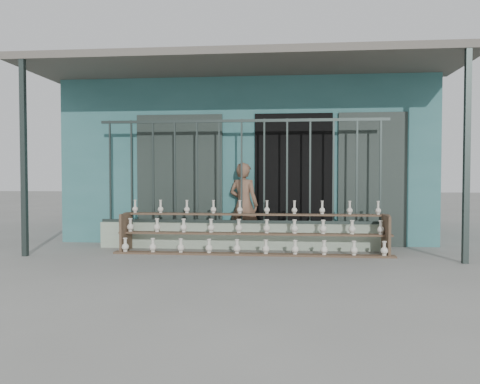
{
  "coord_description": "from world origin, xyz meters",
  "views": [
    {
      "loc": [
        0.74,
        -6.76,
        1.27
      ],
      "look_at": [
        0.0,
        1.0,
        1.0
      ],
      "focal_mm": 35.0,
      "sensor_mm": 36.0,
      "label": 1
    }
  ],
  "objects": [
    {
      "name": "security_fence",
      "position": [
        -0.0,
        1.3,
        1.35
      ],
      "size": [
        5.0,
        0.04,
        1.8
      ],
      "color": "#283330",
      "rests_on": "parapet_wall"
    },
    {
      "name": "workshop_building",
      "position": [
        0.0,
        4.23,
        1.62
      ],
      "size": [
        7.4,
        6.6,
        3.21
      ],
      "color": "#306667",
      "rests_on": "ground"
    },
    {
      "name": "ground",
      "position": [
        0.0,
        0.0,
        0.0
      ],
      "size": [
        60.0,
        60.0,
        0.0
      ],
      "primitive_type": "plane",
      "color": "slate"
    },
    {
      "name": "parapet_wall",
      "position": [
        0.0,
        1.3,
        0.23
      ],
      "size": [
        5.0,
        0.2,
        0.45
      ],
      "primitive_type": "cube",
      "color": "#98AA92",
      "rests_on": "ground"
    },
    {
      "name": "elderly_woman",
      "position": [
        0.01,
        1.57,
        0.75
      ],
      "size": [
        0.64,
        0.54,
        1.51
      ],
      "primitive_type": "imported",
      "rotation": [
        0.0,
        0.0,
        2.77
      ],
      "color": "brown",
      "rests_on": "ground"
    },
    {
      "name": "shelf_rack",
      "position": [
        0.22,
        0.89,
        0.36
      ],
      "size": [
        4.5,
        0.68,
        0.85
      ],
      "color": "brown",
      "rests_on": "ground"
    }
  ]
}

